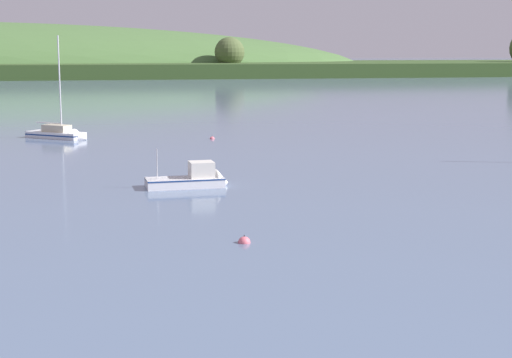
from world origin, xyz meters
name	(u,v)px	position (x,y,z in m)	size (l,w,h in m)	color
sailboat_near_mooring	(62,136)	(-10.73, 67.39, 0.22)	(6.60, 5.67, 10.83)	white
fishing_boat_moored	(194,181)	(-0.99, 37.90, 0.36)	(5.37, 2.30, 3.19)	white
mooring_buoy_foreground	(212,139)	(3.70, 64.27, 0.00)	(0.48, 0.48, 0.56)	#E06675
mooring_buoy_midchannel	(244,243)	(-0.43, 22.91, 0.00)	(0.57, 0.57, 0.65)	#E06675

